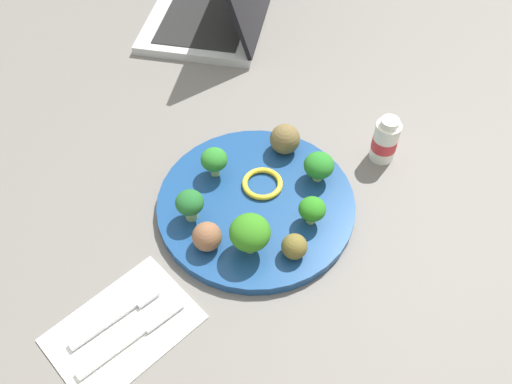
{
  "coord_description": "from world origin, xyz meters",
  "views": [
    {
      "loc": [
        -0.3,
        -0.34,
        0.61
      ],
      "look_at": [
        0.0,
        0.0,
        0.04
      ],
      "focal_mm": 37.14,
      "sensor_mm": 36.0,
      "label": 1
    }
  ],
  "objects_px": {
    "meatball_back_left": "(207,237)",
    "napkin": "(123,328)",
    "pepper_ring_mid_left": "(262,184)",
    "meatball_near_rim": "(294,247)",
    "broccoli_floret_front_left": "(319,166)",
    "broccoli_floret_back_left": "(312,209)",
    "meatball_center": "(285,139)",
    "knife": "(136,333)",
    "yogurt_bottle": "(385,141)",
    "broccoli_floret_far_rim": "(190,204)",
    "broccoli_floret_back_right": "(250,233)",
    "fork": "(119,313)",
    "plate": "(256,204)",
    "broccoli_floret_mid_left": "(214,160)"
  },
  "relations": [
    {
      "from": "pepper_ring_mid_left",
      "to": "knife",
      "type": "distance_m",
      "value": 0.27
    },
    {
      "from": "broccoli_floret_back_left",
      "to": "broccoli_floret_far_rim",
      "type": "distance_m",
      "value": 0.16
    },
    {
      "from": "fork",
      "to": "knife",
      "type": "bearing_deg",
      "value": -88.13
    },
    {
      "from": "meatball_back_left",
      "to": "meatball_center",
      "type": "bearing_deg",
      "value": 17.37
    },
    {
      "from": "broccoli_floret_front_left",
      "to": "broccoli_floret_back_left",
      "type": "distance_m",
      "value": 0.08
    },
    {
      "from": "meatball_back_left",
      "to": "napkin",
      "type": "distance_m",
      "value": 0.15
    },
    {
      "from": "plate",
      "to": "broccoli_floret_back_right",
      "type": "distance_m",
      "value": 0.09
    },
    {
      "from": "broccoli_floret_front_left",
      "to": "napkin",
      "type": "bearing_deg",
      "value": -178.74
    },
    {
      "from": "napkin",
      "to": "meatball_center",
      "type": "bearing_deg",
      "value": 13.33
    },
    {
      "from": "broccoli_floret_mid_left",
      "to": "fork",
      "type": "relative_size",
      "value": 0.38
    },
    {
      "from": "broccoli_floret_back_right",
      "to": "broccoli_floret_back_left",
      "type": "height_order",
      "value": "broccoli_floret_back_right"
    },
    {
      "from": "plate",
      "to": "pepper_ring_mid_left",
      "type": "height_order",
      "value": "pepper_ring_mid_left"
    },
    {
      "from": "meatball_center",
      "to": "napkin",
      "type": "height_order",
      "value": "meatball_center"
    },
    {
      "from": "meatball_near_rim",
      "to": "yogurt_bottle",
      "type": "height_order",
      "value": "yogurt_bottle"
    },
    {
      "from": "pepper_ring_mid_left",
      "to": "broccoli_floret_back_left",
      "type": "bearing_deg",
      "value": -84.73
    },
    {
      "from": "plate",
      "to": "napkin",
      "type": "xyz_separation_m",
      "value": [
        -0.24,
        -0.03,
        -0.01
      ]
    },
    {
      "from": "broccoli_floret_front_left",
      "to": "meatball_near_rim",
      "type": "xyz_separation_m",
      "value": [
        -0.11,
        -0.07,
        -0.01
      ]
    },
    {
      "from": "broccoli_floret_back_left",
      "to": "yogurt_bottle",
      "type": "bearing_deg",
      "value": 7.6
    },
    {
      "from": "napkin",
      "to": "yogurt_bottle",
      "type": "height_order",
      "value": "yogurt_bottle"
    },
    {
      "from": "broccoli_floret_back_right",
      "to": "meatball_center",
      "type": "relative_size",
      "value": 1.31
    },
    {
      "from": "plate",
      "to": "napkin",
      "type": "height_order",
      "value": "plate"
    },
    {
      "from": "broccoli_floret_front_left",
      "to": "napkin",
      "type": "height_order",
      "value": "broccoli_floret_front_left"
    },
    {
      "from": "fork",
      "to": "yogurt_bottle",
      "type": "xyz_separation_m",
      "value": [
        0.45,
        -0.04,
        0.03
      ]
    },
    {
      "from": "broccoli_floret_far_rim",
      "to": "knife",
      "type": "relative_size",
      "value": 0.33
    },
    {
      "from": "broccoli_floret_back_left",
      "to": "pepper_ring_mid_left",
      "type": "bearing_deg",
      "value": 95.27
    },
    {
      "from": "broccoli_floret_back_right",
      "to": "knife",
      "type": "relative_size",
      "value": 0.41
    },
    {
      "from": "broccoli_floret_front_left",
      "to": "yogurt_bottle",
      "type": "distance_m",
      "value": 0.12
    },
    {
      "from": "meatball_center",
      "to": "knife",
      "type": "distance_m",
      "value": 0.35
    },
    {
      "from": "broccoli_floret_back_left",
      "to": "napkin",
      "type": "distance_m",
      "value": 0.28
    },
    {
      "from": "fork",
      "to": "broccoli_floret_mid_left",
      "type": "bearing_deg",
      "value": 22.72
    },
    {
      "from": "broccoli_floret_back_left",
      "to": "meatball_near_rim",
      "type": "distance_m",
      "value": 0.06
    },
    {
      "from": "meatball_near_rim",
      "to": "meatball_back_left",
      "type": "bearing_deg",
      "value": 132.31
    },
    {
      "from": "plate",
      "to": "napkin",
      "type": "distance_m",
      "value": 0.25
    },
    {
      "from": "meatball_back_left",
      "to": "yogurt_bottle",
      "type": "height_order",
      "value": "yogurt_bottle"
    },
    {
      "from": "broccoli_floret_far_rim",
      "to": "meatball_back_left",
      "type": "distance_m",
      "value": 0.05
    },
    {
      "from": "broccoli_floret_front_left",
      "to": "fork",
      "type": "bearing_deg",
      "value": 178.18
    },
    {
      "from": "broccoli_floret_mid_left",
      "to": "yogurt_bottle",
      "type": "distance_m",
      "value": 0.26
    },
    {
      "from": "knife",
      "to": "meatball_near_rim",
      "type": "bearing_deg",
      "value": -12.03
    },
    {
      "from": "broccoli_floret_far_rim",
      "to": "yogurt_bottle",
      "type": "distance_m",
      "value": 0.31
    },
    {
      "from": "meatball_near_rim",
      "to": "napkin",
      "type": "relative_size",
      "value": 0.2
    },
    {
      "from": "broccoli_floret_mid_left",
      "to": "broccoli_floret_far_rim",
      "type": "relative_size",
      "value": 0.96
    },
    {
      "from": "plate",
      "to": "meatball_near_rim",
      "type": "distance_m",
      "value": 0.1
    },
    {
      "from": "meatball_back_left",
      "to": "pepper_ring_mid_left",
      "type": "relative_size",
      "value": 0.66
    },
    {
      "from": "meatball_back_left",
      "to": "yogurt_bottle",
      "type": "relative_size",
      "value": 0.51
    },
    {
      "from": "broccoli_floret_back_right",
      "to": "meatball_back_left",
      "type": "relative_size",
      "value": 1.53
    },
    {
      "from": "meatball_near_rim",
      "to": "pepper_ring_mid_left",
      "type": "xyz_separation_m",
      "value": [
        0.05,
        0.11,
        -0.01
      ]
    },
    {
      "from": "broccoli_floret_mid_left",
      "to": "pepper_ring_mid_left",
      "type": "bearing_deg",
      "value": -58.97
    },
    {
      "from": "meatball_back_left",
      "to": "fork",
      "type": "height_order",
      "value": "meatball_back_left"
    },
    {
      "from": "broccoli_floret_back_right",
      "to": "yogurt_bottle",
      "type": "distance_m",
      "value": 0.27
    },
    {
      "from": "knife",
      "to": "meatball_center",
      "type": "bearing_deg",
      "value": 16.54
    }
  ]
}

